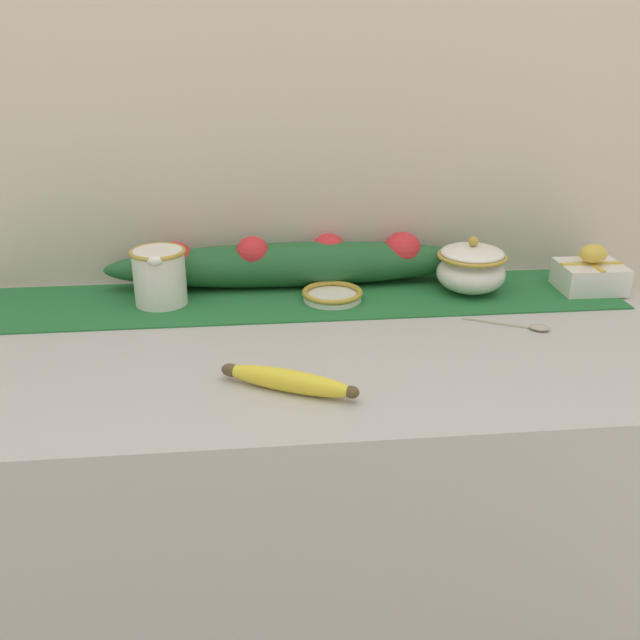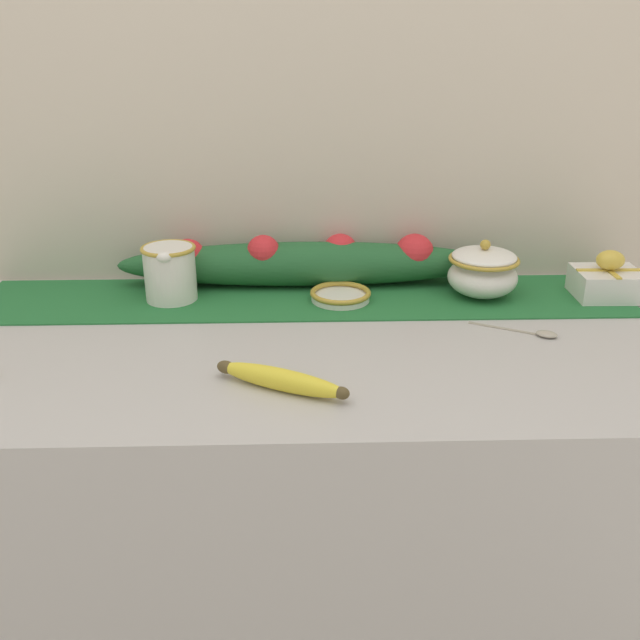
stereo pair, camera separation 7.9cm
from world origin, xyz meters
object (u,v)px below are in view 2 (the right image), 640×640
at_px(gift_box, 607,281).
at_px(banana, 281,379).
at_px(small_dish, 340,295).
at_px(sugar_bowl, 483,271).
at_px(cream_pitcher, 170,271).
at_px(spoon, 540,333).

bearing_deg(gift_box, banana, -150.14).
bearing_deg(small_dish, sugar_bowl, 3.46).
xyz_separation_m(cream_pitcher, small_dish, (0.33, -0.02, -0.05)).
xyz_separation_m(small_dish, banana, (-0.11, -0.36, 0.00)).
height_order(banana, spoon, banana).
bearing_deg(gift_box, cream_pitcher, 179.08).
bearing_deg(cream_pitcher, small_dish, -3.18).
distance_m(sugar_bowl, gift_box, 0.24).
relative_size(cream_pitcher, banana, 0.60).
distance_m(banana, gift_box, 0.72).
bearing_deg(banana, sugar_bowl, 44.00).
distance_m(cream_pitcher, small_dish, 0.33).
bearing_deg(sugar_bowl, spoon, -73.20).
bearing_deg(spoon, small_dish, -179.25).
height_order(cream_pitcher, gift_box, cream_pitcher).
distance_m(small_dish, banana, 0.37).
relative_size(small_dish, banana, 0.58).
bearing_deg(sugar_bowl, gift_box, -2.89).
xyz_separation_m(banana, gift_box, (0.63, 0.36, 0.02)).
relative_size(sugar_bowl, small_dish, 1.16).
relative_size(sugar_bowl, spoon, 0.95).
height_order(small_dish, gift_box, gift_box).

